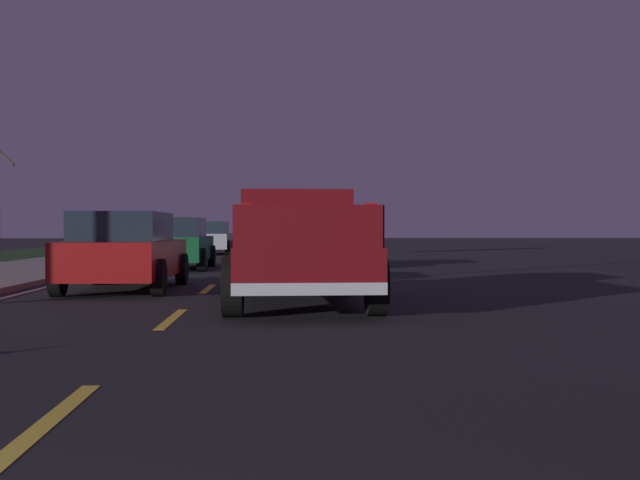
{
  "coord_description": "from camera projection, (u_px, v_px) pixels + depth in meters",
  "views": [
    {
      "loc": [
        -1.43,
        -1.47,
        1.22
      ],
      "look_at": [
        13.34,
        -2.21,
        1.01
      ],
      "focal_mm": 44.39,
      "sensor_mm": 36.0,
      "label": 1
    }
  ],
  "objects": [
    {
      "name": "sidewalk_shoulder",
      "position": [
        79.0,
        261.0,
        28.05
      ],
      "size": [
        108.0,
        4.0,
        0.12
      ],
      "primitive_type": "cube",
      "color": "gray",
      "rests_on": "ground"
    },
    {
      "name": "sedan_green",
      "position": [
        176.0,
        243.0,
        23.68
      ],
      "size": [
        4.41,
        2.04,
        1.54
      ],
      "color": "#14592D",
      "rests_on": "ground"
    },
    {
      "name": "sedan_silver",
      "position": [
        211.0,
        238.0,
        37.31
      ],
      "size": [
        4.41,
        2.03,
        1.54
      ],
      "color": "#B2B5BA",
      "rests_on": "ground"
    },
    {
      "name": "pickup_truck",
      "position": [
        297.0,
        247.0,
        13.06
      ],
      "size": [
        5.48,
        2.4,
        1.87
      ],
      "color": "maroon",
      "rests_on": "ground"
    },
    {
      "name": "sedan_red",
      "position": [
        125.0,
        251.0,
        15.6
      ],
      "size": [
        4.43,
        2.07,
        1.54
      ],
      "color": "maroon",
      "rests_on": "ground"
    },
    {
      "name": "lane_markings",
      "position": [
        177.0,
        260.0,
        30.19
      ],
      "size": [
        108.0,
        3.54,
        0.01
      ],
      "color": "yellow",
      "rests_on": "ground"
    },
    {
      "name": "ground",
      "position": [
        240.0,
        263.0,
        28.33
      ],
      "size": [
        144.0,
        144.0,
        0.0
      ],
      "primitive_type": "plane",
      "color": "black"
    },
    {
      "name": "sedan_white",
      "position": [
        293.0,
        243.0,
        24.39
      ],
      "size": [
        4.43,
        2.08,
        1.54
      ],
      "color": "silver",
      "rests_on": "ground"
    }
  ]
}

